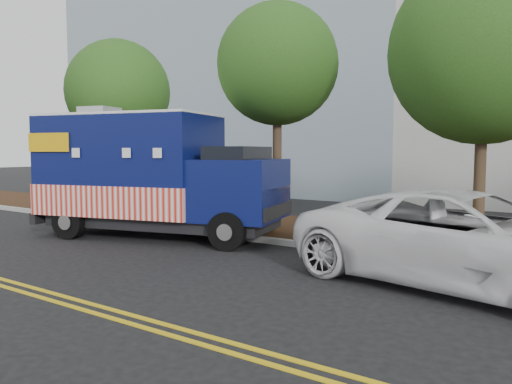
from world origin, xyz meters
The scene contains 9 objects.
ground centered at (0.00, 0.00, 0.00)m, with size 120.00×120.00×0.00m, color black.
curb centered at (0.00, 1.40, 0.07)m, with size 120.00×0.18×0.15m, color #9E9E99.
mulch_strip centered at (0.00, 3.50, 0.07)m, with size 120.00×4.00×0.15m, color #321B0D.
tree_a centered at (-5.22, 3.10, 4.52)m, with size 3.78×3.78×6.42m.
tree_b centered at (1.72, 3.08, 4.83)m, with size 3.49×3.49×6.60m.
tree_c centered at (7.20, 3.18, 4.65)m, with size 4.28×4.28×6.80m.
sign_post centered at (-3.53, 1.66, 1.20)m, with size 0.06×0.06×2.40m, color #473828.
food_truck centered at (-0.79, 0.43, 1.64)m, with size 7.25×4.14×3.62m.
white_car centered at (7.65, -0.09, 0.85)m, with size 2.81×6.10×1.69m, color silver.
Camera 1 is at (9.52, -9.22, 2.39)m, focal length 35.00 mm.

